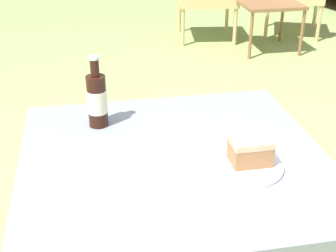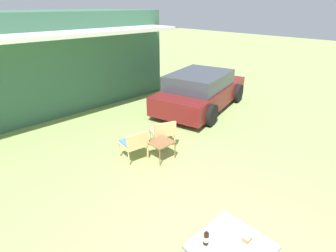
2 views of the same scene
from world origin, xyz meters
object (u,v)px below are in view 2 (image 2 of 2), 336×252
(patio_table, at_px, (231,250))
(cola_bottle_near, at_px, (206,238))
(wicker_chair_cushioned, at_px, (134,143))
(parked_car, at_px, (201,91))
(garden_side_table, at_px, (161,143))
(cake_on_plate, at_px, (246,240))
(wicker_chair_plain, at_px, (163,131))

(patio_table, xyz_separation_m, cola_bottle_near, (-0.21, 0.24, 0.16))
(wicker_chair_cushioned, bearing_deg, cola_bottle_near, 76.42)
(parked_car, bearing_deg, garden_side_table, -169.28)
(garden_side_table, distance_m, patio_table, 3.37)
(parked_car, bearing_deg, cake_on_plate, -149.79)
(cake_on_plate, bearing_deg, cola_bottle_near, 140.01)
(parked_car, bearing_deg, wicker_chair_plain, -172.42)
(parked_car, distance_m, wicker_chair_plain, 3.17)
(cake_on_plate, distance_m, cola_bottle_near, 0.52)
(parked_car, relative_size, cola_bottle_near, 18.74)
(parked_car, height_order, garden_side_table, parked_car)
(wicker_chair_plain, height_order, garden_side_table, wicker_chair_plain)
(garden_side_table, xyz_separation_m, patio_table, (-1.51, -3.00, 0.25))
(wicker_chair_plain, height_order, cake_on_plate, cake_on_plate)
(parked_car, height_order, cake_on_plate, parked_car)
(wicker_chair_cushioned, relative_size, cake_on_plate, 2.98)
(wicker_chair_cushioned, distance_m, patio_table, 3.57)
(garden_side_table, distance_m, cola_bottle_near, 3.27)
(wicker_chair_cushioned, bearing_deg, patio_table, 80.95)
(garden_side_table, relative_size, cake_on_plate, 2.14)
(parked_car, height_order, patio_table, parked_car)
(parked_car, relative_size, wicker_chair_plain, 5.94)
(wicker_chair_cushioned, height_order, cola_bottle_near, cola_bottle_near)
(garden_side_table, distance_m, cake_on_plate, 3.37)
(wicker_chair_plain, bearing_deg, cake_on_plate, 85.43)
(parked_car, bearing_deg, patio_table, -151.43)
(parked_car, distance_m, patio_table, 6.70)
(cake_on_plate, relative_size, cola_bottle_near, 1.06)
(wicker_chair_cushioned, xyz_separation_m, patio_table, (-1.02, -3.41, 0.21))
(wicker_chair_plain, distance_m, cake_on_plate, 3.91)
(wicker_chair_cushioned, height_order, wicker_chair_plain, same)
(garden_side_table, xyz_separation_m, cake_on_plate, (-1.32, -3.08, 0.34))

